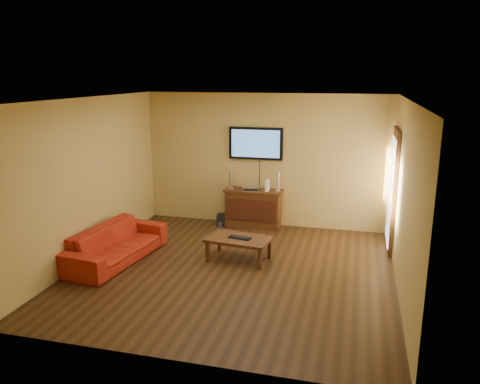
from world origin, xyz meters
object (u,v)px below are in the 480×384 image
(keyboard, at_px, (240,238))
(speaker_right, at_px, (278,182))
(television, at_px, (256,143))
(bottle, at_px, (220,227))
(sofa, at_px, (116,238))
(game_console, at_px, (268,185))
(av_receiver, at_px, (251,188))
(media_console, at_px, (253,208))
(speaker_left, at_px, (230,180))
(subwoofer, at_px, (223,220))
(coffee_table, at_px, (239,241))

(keyboard, bearing_deg, speaker_right, 80.66)
(television, xyz_separation_m, bottle, (-0.58, -0.63, -1.61))
(speaker_right, bearing_deg, sofa, -134.35)
(game_console, bearing_deg, av_receiver, -164.45)
(media_console, height_order, bottle, media_console)
(speaker_left, bearing_deg, subwoofer, -141.21)
(keyboard, bearing_deg, coffee_table, 146.53)
(television, height_order, bottle, television)
(television, bearing_deg, bottle, -132.58)
(sofa, height_order, keyboard, sofa)
(speaker_right, relative_size, subwoofer, 1.67)
(coffee_table, xyz_separation_m, av_receiver, (-0.20, 1.77, 0.47))
(television, height_order, subwoofer, television)
(coffee_table, xyz_separation_m, game_console, (0.13, 1.80, 0.55))
(subwoofer, distance_m, bottle, 0.37)
(bottle, bearing_deg, keyboard, -60.96)
(game_console, bearing_deg, bottle, -142.42)
(media_console, bearing_deg, game_console, -2.43)
(coffee_table, bearing_deg, av_receiver, 96.42)
(media_console, bearing_deg, coffee_table, -84.98)
(coffee_table, xyz_separation_m, speaker_right, (0.33, 1.86, 0.61))
(speaker_right, height_order, subwoofer, speaker_right)
(sofa, height_order, speaker_right, speaker_right)
(speaker_right, bearing_deg, coffee_table, -100.15)
(media_console, xyz_separation_m, av_receiver, (-0.04, -0.04, 0.42))
(speaker_right, distance_m, subwoofer, 1.41)
(media_console, height_order, speaker_right, speaker_right)
(television, height_order, sofa, television)
(av_receiver, height_order, keyboard, av_receiver)
(av_receiver, bearing_deg, game_console, -5.99)
(media_console, bearing_deg, television, 90.00)
(television, distance_m, speaker_left, 0.91)
(media_console, relative_size, sofa, 0.58)
(coffee_table, bearing_deg, game_console, 85.75)
(speaker_right, bearing_deg, game_console, -163.89)
(coffee_table, height_order, keyboard, keyboard)
(coffee_table, distance_m, speaker_right, 1.98)
(subwoofer, bearing_deg, speaker_left, 29.88)
(speaker_right, relative_size, game_console, 1.68)
(speaker_left, bearing_deg, keyboard, -70.04)
(television, bearing_deg, media_console, -90.00)
(speaker_left, xyz_separation_m, game_console, (0.78, -0.04, -0.06))
(game_console, xyz_separation_m, bottle, (-0.87, -0.44, -0.81))
(speaker_right, xyz_separation_m, game_console, (-0.20, -0.06, -0.06))
(speaker_left, height_order, keyboard, speaker_left)
(media_console, distance_m, coffee_table, 1.82)
(speaker_left, bearing_deg, speaker_right, 0.80)
(av_receiver, xyz_separation_m, subwoofer, (-0.59, -0.04, -0.70))
(speaker_left, bearing_deg, av_receiver, -8.79)
(media_console, bearing_deg, av_receiver, -136.29)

